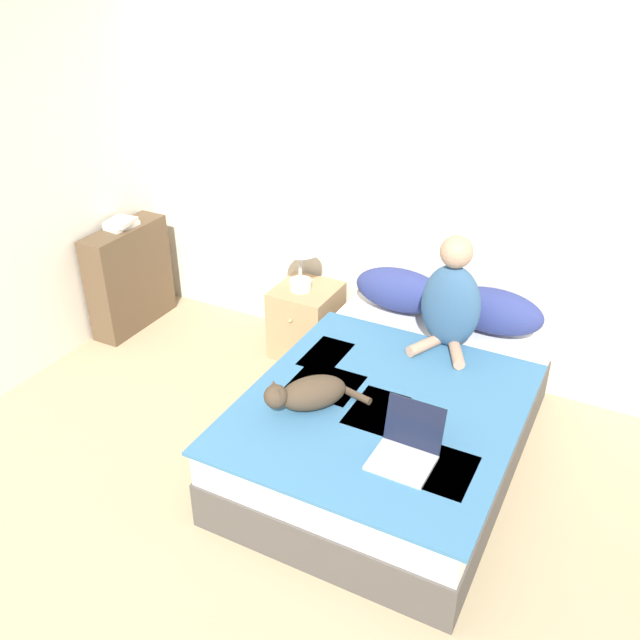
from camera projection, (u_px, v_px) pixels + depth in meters
wall_back at (436, 191)px, 4.35m from camera, size 5.72×0.05×2.55m
bed at (393, 421)px, 3.94m from camera, size 1.45×2.03×0.49m
pillow_near at (400, 290)px, 4.54m from camera, size 0.63×0.27×0.30m
pillow_far at (493, 311)px, 4.29m from camera, size 0.63×0.27×0.30m
person_sitting at (451, 301)px, 4.06m from camera, size 0.37×0.36×0.73m
cat_tabby at (308, 393)px, 3.60m from camera, size 0.47×0.44×0.20m
laptop_open at (406, 449)px, 3.28m from camera, size 0.30×0.31×0.26m
nightstand at (306, 320)px, 4.94m from camera, size 0.43×0.47×0.52m
table_lamp at (300, 245)px, 4.63m from camera, size 0.28×0.28×0.47m
bookshelf at (130, 277)px, 5.23m from camera, size 0.23×0.73×0.81m
book_stack_top at (121, 223)px, 5.03m from camera, size 0.20×0.25×0.06m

